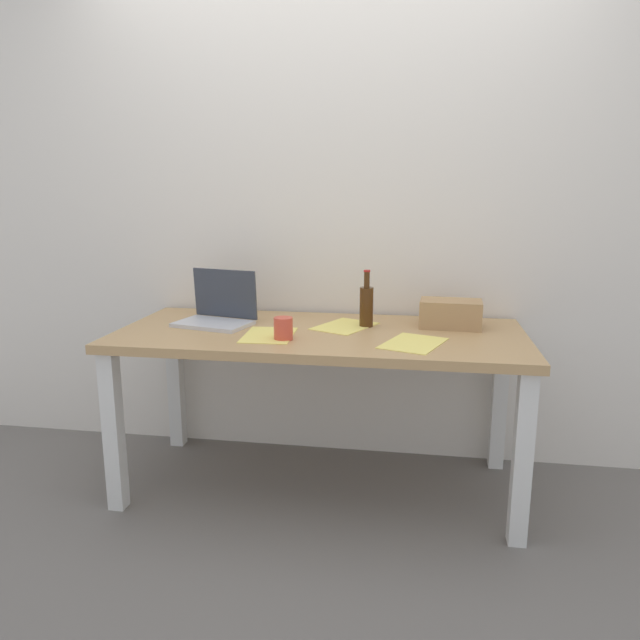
{
  "coord_description": "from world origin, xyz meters",
  "views": [
    {
      "loc": [
        0.41,
        -2.54,
        1.37
      ],
      "look_at": [
        0.0,
        0.0,
        0.8
      ],
      "focal_mm": 33.27,
      "sensor_mm": 36.0,
      "label": 1
    }
  ],
  "objects_px": {
    "computer_mouse": "(227,311)",
    "coffee_mug": "(283,329)",
    "beer_bottle": "(366,305)",
    "desk": "(320,351)",
    "laptop_left": "(218,312)",
    "cardboard_box": "(451,314)"
  },
  "relations": [
    {
      "from": "beer_bottle",
      "to": "coffee_mug",
      "type": "height_order",
      "value": "beer_bottle"
    },
    {
      "from": "beer_bottle",
      "to": "computer_mouse",
      "type": "relative_size",
      "value": 2.62
    },
    {
      "from": "laptop_left",
      "to": "computer_mouse",
      "type": "distance_m",
      "value": 0.23
    },
    {
      "from": "laptop_left",
      "to": "coffee_mug",
      "type": "bearing_deg",
      "value": -33.05
    },
    {
      "from": "desk",
      "to": "cardboard_box",
      "type": "height_order",
      "value": "cardboard_box"
    },
    {
      "from": "beer_bottle",
      "to": "coffee_mug",
      "type": "distance_m",
      "value": 0.44
    },
    {
      "from": "cardboard_box",
      "to": "laptop_left",
      "type": "bearing_deg",
      "value": -174.28
    },
    {
      "from": "computer_mouse",
      "to": "coffee_mug",
      "type": "bearing_deg",
      "value": -37.61
    },
    {
      "from": "coffee_mug",
      "to": "desk",
      "type": "bearing_deg",
      "value": 54.37
    },
    {
      "from": "desk",
      "to": "cardboard_box",
      "type": "xyz_separation_m",
      "value": [
        0.58,
        0.17,
        0.16
      ]
    },
    {
      "from": "desk",
      "to": "cardboard_box",
      "type": "relative_size",
      "value": 6.55
    },
    {
      "from": "laptop_left",
      "to": "computer_mouse",
      "type": "bearing_deg",
      "value": 97.38
    },
    {
      "from": "desk",
      "to": "laptop_left",
      "type": "relative_size",
      "value": 4.75
    },
    {
      "from": "beer_bottle",
      "to": "cardboard_box",
      "type": "bearing_deg",
      "value": 7.16
    },
    {
      "from": "cardboard_box",
      "to": "coffee_mug",
      "type": "height_order",
      "value": "cardboard_box"
    },
    {
      "from": "cardboard_box",
      "to": "beer_bottle",
      "type": "bearing_deg",
      "value": -172.84
    },
    {
      "from": "laptop_left",
      "to": "beer_bottle",
      "type": "height_order",
      "value": "beer_bottle"
    },
    {
      "from": "beer_bottle",
      "to": "desk",
      "type": "bearing_deg",
      "value": -147.91
    },
    {
      "from": "beer_bottle",
      "to": "computer_mouse",
      "type": "height_order",
      "value": "beer_bottle"
    },
    {
      "from": "laptop_left",
      "to": "computer_mouse",
      "type": "xyz_separation_m",
      "value": [
        -0.03,
        0.22,
        -0.04
      ]
    },
    {
      "from": "beer_bottle",
      "to": "coffee_mug",
      "type": "relative_size",
      "value": 2.76
    },
    {
      "from": "desk",
      "to": "beer_bottle",
      "type": "relative_size",
      "value": 6.89
    }
  ]
}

